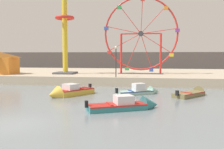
{
  "coord_description": "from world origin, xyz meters",
  "views": [
    {
      "loc": [
        7.18,
        -11.98,
        3.64
      ],
      "look_at": [
        3.62,
        11.57,
        1.8
      ],
      "focal_mm": 39.92,
      "sensor_mm": 36.0,
      "label": 1
    }
  ],
  "objects_px": {
    "drop_tower_yellow_tower": "(65,30)",
    "carnival_booth_orange_canopy": "(0,62)",
    "motorboat_seafoam": "(142,91)",
    "motorboat_mustard_yellow": "(68,92)",
    "ferris_wheel_red_frame": "(141,35)",
    "motorboat_olive_wood": "(194,93)",
    "promenade_lamp_near": "(116,57)",
    "motorboat_teal_painted": "(130,105)"
  },
  "relations": [
    {
      "from": "ferris_wheel_red_frame",
      "to": "carnival_booth_orange_canopy",
      "type": "xyz_separation_m",
      "value": [
        -19.23,
        -3.13,
        -3.74
      ]
    },
    {
      "from": "motorboat_mustard_yellow",
      "to": "drop_tower_yellow_tower",
      "type": "bearing_deg",
      "value": -125.67
    },
    {
      "from": "motorboat_teal_painted",
      "to": "motorboat_olive_wood",
      "type": "distance_m",
      "value": 8.42
    },
    {
      "from": "motorboat_seafoam",
      "to": "carnival_booth_orange_canopy",
      "type": "bearing_deg",
      "value": 126.77
    },
    {
      "from": "motorboat_mustard_yellow",
      "to": "promenade_lamp_near",
      "type": "bearing_deg",
      "value": -168.58
    },
    {
      "from": "ferris_wheel_red_frame",
      "to": "motorboat_teal_painted",
      "type": "bearing_deg",
      "value": -90.18
    },
    {
      "from": "motorboat_olive_wood",
      "to": "promenade_lamp_near",
      "type": "relative_size",
      "value": 1.1
    },
    {
      "from": "motorboat_teal_painted",
      "to": "carnival_booth_orange_canopy",
      "type": "xyz_separation_m",
      "value": [
        -19.17,
        15.05,
        2.37
      ]
    },
    {
      "from": "motorboat_mustard_yellow",
      "to": "carnival_booth_orange_canopy",
      "type": "relative_size",
      "value": 0.95
    },
    {
      "from": "motorboat_seafoam",
      "to": "motorboat_olive_wood",
      "type": "bearing_deg",
      "value": -32.99
    },
    {
      "from": "motorboat_mustard_yellow",
      "to": "ferris_wheel_red_frame",
      "type": "distance_m",
      "value": 15.93
    },
    {
      "from": "drop_tower_yellow_tower",
      "to": "motorboat_mustard_yellow",
      "type": "bearing_deg",
      "value": -69.96
    },
    {
      "from": "motorboat_seafoam",
      "to": "motorboat_olive_wood",
      "type": "distance_m",
      "value": 4.69
    },
    {
      "from": "motorboat_seafoam",
      "to": "carnival_booth_orange_canopy",
      "type": "relative_size",
      "value": 0.9
    },
    {
      "from": "motorboat_mustard_yellow",
      "to": "motorboat_seafoam",
      "type": "xyz_separation_m",
      "value": [
        6.57,
        2.02,
        -0.06
      ]
    },
    {
      "from": "motorboat_olive_wood",
      "to": "carnival_booth_orange_canopy",
      "type": "xyz_separation_m",
      "value": [
        -24.46,
        8.51,
        2.45
      ]
    },
    {
      "from": "motorboat_olive_wood",
      "to": "carnival_booth_orange_canopy",
      "type": "distance_m",
      "value": 26.02
    },
    {
      "from": "motorboat_olive_wood",
      "to": "drop_tower_yellow_tower",
      "type": "height_order",
      "value": "drop_tower_yellow_tower"
    },
    {
      "from": "promenade_lamp_near",
      "to": "carnival_booth_orange_canopy",
      "type": "bearing_deg",
      "value": 171.52
    },
    {
      "from": "carnival_booth_orange_canopy",
      "to": "motorboat_mustard_yellow",
      "type": "bearing_deg",
      "value": -41.79
    },
    {
      "from": "motorboat_mustard_yellow",
      "to": "ferris_wheel_red_frame",
      "type": "height_order",
      "value": "ferris_wheel_red_frame"
    },
    {
      "from": "motorboat_mustard_yellow",
      "to": "motorboat_seafoam",
      "type": "bearing_deg",
      "value": 141.35
    },
    {
      "from": "motorboat_seafoam",
      "to": "motorboat_teal_painted",
      "type": "xyz_separation_m",
      "value": [
        -0.61,
        -6.75,
        0.0
      ]
    },
    {
      "from": "motorboat_mustard_yellow",
      "to": "drop_tower_yellow_tower",
      "type": "height_order",
      "value": "drop_tower_yellow_tower"
    },
    {
      "from": "motorboat_seafoam",
      "to": "motorboat_teal_painted",
      "type": "distance_m",
      "value": 6.78
    },
    {
      "from": "motorboat_seafoam",
      "to": "ferris_wheel_red_frame",
      "type": "bearing_deg",
      "value": 62.3
    },
    {
      "from": "promenade_lamp_near",
      "to": "motorboat_seafoam",
      "type": "bearing_deg",
      "value": -60.86
    },
    {
      "from": "ferris_wheel_red_frame",
      "to": "drop_tower_yellow_tower",
      "type": "bearing_deg",
      "value": -171.98
    },
    {
      "from": "motorboat_mustard_yellow",
      "to": "drop_tower_yellow_tower",
      "type": "distance_m",
      "value": 14.46
    },
    {
      "from": "ferris_wheel_red_frame",
      "to": "promenade_lamp_near",
      "type": "distance_m",
      "value": 6.86
    },
    {
      "from": "motorboat_olive_wood",
      "to": "motorboat_teal_painted",
      "type": "bearing_deg",
      "value": -178.44
    },
    {
      "from": "motorboat_mustard_yellow",
      "to": "promenade_lamp_near",
      "type": "xyz_separation_m",
      "value": [
        3.31,
        7.86,
        3.14
      ]
    },
    {
      "from": "motorboat_olive_wood",
      "to": "motorboat_seafoam",
      "type": "bearing_deg",
      "value": 128.0
    },
    {
      "from": "motorboat_olive_wood",
      "to": "ferris_wheel_red_frame",
      "type": "bearing_deg",
      "value": 64.76
    },
    {
      "from": "motorboat_olive_wood",
      "to": "motorboat_mustard_yellow",
      "type": "bearing_deg",
      "value": 139.67
    },
    {
      "from": "motorboat_teal_painted",
      "to": "promenade_lamp_near",
      "type": "xyz_separation_m",
      "value": [
        -2.65,
        12.59,
        3.2
      ]
    },
    {
      "from": "drop_tower_yellow_tower",
      "to": "carnival_booth_orange_canopy",
      "type": "distance_m",
      "value": 10.05
    },
    {
      "from": "motorboat_teal_painted",
      "to": "promenade_lamp_near",
      "type": "height_order",
      "value": "promenade_lamp_near"
    },
    {
      "from": "motorboat_mustard_yellow",
      "to": "ferris_wheel_red_frame",
      "type": "relative_size",
      "value": 0.43
    },
    {
      "from": "motorboat_seafoam",
      "to": "ferris_wheel_red_frame",
      "type": "height_order",
      "value": "ferris_wheel_red_frame"
    },
    {
      "from": "motorboat_seafoam",
      "to": "motorboat_olive_wood",
      "type": "relative_size",
      "value": 1.07
    },
    {
      "from": "motorboat_seafoam",
      "to": "ferris_wheel_red_frame",
      "type": "relative_size",
      "value": 0.41
    }
  ]
}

